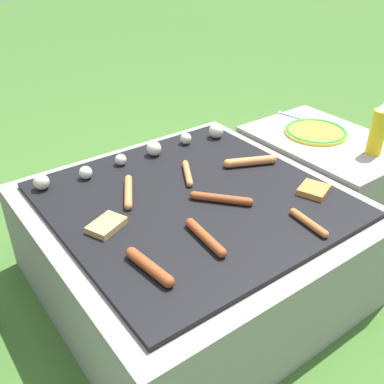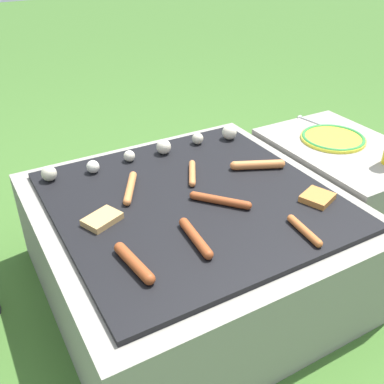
% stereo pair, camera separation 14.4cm
% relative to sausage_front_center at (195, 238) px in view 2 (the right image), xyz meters
% --- Properties ---
extents(ground_plane, '(14.00, 14.00, 0.00)m').
position_rel_sausage_front_center_xyz_m(ground_plane, '(0.11, 0.21, -0.38)').
color(ground_plane, '#3D6628').
extents(grill, '(0.97, 0.97, 0.37)m').
position_rel_sausage_front_center_xyz_m(grill, '(0.11, 0.21, -0.20)').
color(grill, gray).
rests_on(grill, ground_plane).
extents(side_ledge, '(0.44, 0.63, 0.37)m').
position_rel_sausage_front_center_xyz_m(side_ledge, '(0.82, 0.24, -0.20)').
color(side_ledge, gray).
rests_on(side_ledge, ground_plane).
extents(sausage_front_right, '(0.04, 0.15, 0.02)m').
position_rel_sausage_front_center_xyz_m(sausage_front_right, '(0.29, -0.12, -0.00)').
color(sausage_front_right, '#B7602D').
rests_on(sausage_front_right, grill).
extents(sausage_front_center, '(0.04, 0.19, 0.03)m').
position_rel_sausage_front_center_xyz_m(sausage_front_center, '(0.00, 0.00, 0.00)').
color(sausage_front_center, '#93421E').
rests_on(sausage_front_center, grill).
extents(sausage_mid_left, '(0.11, 0.17, 0.03)m').
position_rel_sausage_front_center_xyz_m(sausage_mid_left, '(-0.05, 0.34, -0.00)').
color(sausage_mid_left, '#C6753D').
rests_on(sausage_mid_left, grill).
extents(sausage_back_right, '(0.18, 0.10, 0.03)m').
position_rel_sausage_front_center_xyz_m(sausage_back_right, '(0.41, 0.26, 0.00)').
color(sausage_back_right, '#C6753D').
rests_on(sausage_back_right, grill).
extents(sausage_mid_right, '(0.14, 0.16, 0.03)m').
position_rel_sausage_front_center_xyz_m(sausage_mid_right, '(0.16, 0.13, -0.00)').
color(sausage_mid_right, '#93421E').
rests_on(sausage_mid_right, grill).
extents(sausage_front_left, '(0.05, 0.18, 0.03)m').
position_rel_sausage_front_center_xyz_m(sausage_front_left, '(-0.19, -0.01, 0.00)').
color(sausage_front_left, '#93421E').
rests_on(sausage_front_left, grill).
extents(sausage_back_left, '(0.09, 0.15, 0.02)m').
position_rel_sausage_front_center_xyz_m(sausage_back_left, '(0.18, 0.33, -0.00)').
color(sausage_back_left, '#C6753D').
rests_on(sausage_back_left, grill).
extents(bread_slice_left, '(0.13, 0.11, 0.02)m').
position_rel_sausage_front_center_xyz_m(bread_slice_left, '(-0.19, 0.22, -0.00)').
color(bread_slice_left, tan).
rests_on(bread_slice_left, grill).
extents(bread_slice_center, '(0.12, 0.11, 0.02)m').
position_rel_sausage_front_center_xyz_m(bread_slice_center, '(0.45, -0.01, -0.00)').
color(bread_slice_center, '#B27033').
rests_on(bread_slice_center, grill).
extents(mushroom_row, '(0.78, 0.08, 0.06)m').
position_rel_sausage_front_center_xyz_m(mushroom_row, '(0.14, 0.53, 0.01)').
color(mushroom_row, beige).
rests_on(mushroom_row, grill).
extents(plate_colorful, '(0.26, 0.26, 0.02)m').
position_rel_sausage_front_center_xyz_m(plate_colorful, '(0.82, 0.30, -0.01)').
color(plate_colorful, yellow).
rests_on(plate_colorful, side_ledge).
extents(fork_utensil, '(0.05, 0.19, 0.01)m').
position_rel_sausage_front_center_xyz_m(fork_utensil, '(0.88, 0.48, -0.01)').
color(fork_utensil, silver).
rests_on(fork_utensil, side_ledge).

